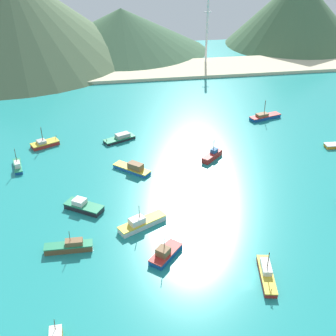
{
  "coord_description": "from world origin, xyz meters",
  "views": [
    {
      "loc": [
        -23.31,
        -54.01,
        54.99
      ],
      "look_at": [
        -8.31,
        37.42,
        1.52
      ],
      "focal_mm": 46.06,
      "sensor_mm": 36.0,
      "label": 1
    }
  ],
  "objects_px": {
    "fishing_boat_1": "(265,117)",
    "fishing_boat_6": "(266,274)",
    "fishing_boat_10": "(18,166)",
    "fishing_boat_8": "(165,253)",
    "fishing_boat_13": "(69,246)",
    "fishing_boat_3": "(45,144)",
    "radio_tower": "(207,32)",
    "fishing_boat_0": "(212,155)",
    "fishing_boat_5": "(141,223)",
    "fishing_boat_11": "(83,206)",
    "fishing_boat_9": "(133,168)",
    "fishing_boat_4": "(120,138)"
  },
  "relations": [
    {
      "from": "fishing_boat_4",
      "to": "fishing_boat_9",
      "type": "xyz_separation_m",
      "value": [
        2.0,
        -18.15,
        0.16
      ]
    },
    {
      "from": "fishing_boat_1",
      "to": "fishing_boat_6",
      "type": "distance_m",
      "value": 71.4
    },
    {
      "from": "fishing_boat_10",
      "to": "fishing_boat_13",
      "type": "height_order",
      "value": "fishing_boat_10"
    },
    {
      "from": "fishing_boat_3",
      "to": "fishing_boat_10",
      "type": "xyz_separation_m",
      "value": [
        -5.69,
        -11.86,
        0.02
      ]
    },
    {
      "from": "fishing_boat_8",
      "to": "fishing_boat_13",
      "type": "bearing_deg",
      "value": 164.57
    },
    {
      "from": "fishing_boat_3",
      "to": "fishing_boat_5",
      "type": "height_order",
      "value": "fishing_boat_3"
    },
    {
      "from": "fishing_boat_1",
      "to": "fishing_boat_6",
      "type": "height_order",
      "value": "fishing_boat_1"
    },
    {
      "from": "fishing_boat_3",
      "to": "fishing_boat_11",
      "type": "bearing_deg",
      "value": -71.56
    },
    {
      "from": "fishing_boat_8",
      "to": "fishing_boat_11",
      "type": "distance_m",
      "value": 23.69
    },
    {
      "from": "fishing_boat_3",
      "to": "radio_tower",
      "type": "height_order",
      "value": "radio_tower"
    },
    {
      "from": "fishing_boat_4",
      "to": "fishing_boat_11",
      "type": "relative_size",
      "value": 1.07
    },
    {
      "from": "fishing_boat_10",
      "to": "radio_tower",
      "type": "distance_m",
      "value": 107.39
    },
    {
      "from": "fishing_boat_3",
      "to": "fishing_boat_0",
      "type": "bearing_deg",
      "value": -18.27
    },
    {
      "from": "fishing_boat_0",
      "to": "fishing_boat_4",
      "type": "xyz_separation_m",
      "value": [
        -23.39,
        14.88,
        -0.19
      ]
    },
    {
      "from": "fishing_boat_6",
      "to": "fishing_boat_8",
      "type": "xyz_separation_m",
      "value": [
        -16.86,
        8.03,
        0.11
      ]
    },
    {
      "from": "fishing_boat_10",
      "to": "fishing_boat_13",
      "type": "bearing_deg",
      "value": -67.52
    },
    {
      "from": "fishing_boat_9",
      "to": "fishing_boat_10",
      "type": "xyz_separation_m",
      "value": [
        -28.83,
        6.11,
        -0.11
      ]
    },
    {
      "from": "fishing_boat_11",
      "to": "fishing_boat_4",
      "type": "bearing_deg",
      "value": 72.69
    },
    {
      "from": "fishing_boat_6",
      "to": "fishing_boat_13",
      "type": "bearing_deg",
      "value": 159.51
    },
    {
      "from": "fishing_boat_1",
      "to": "fishing_boat_13",
      "type": "bearing_deg",
      "value": -137.53
    },
    {
      "from": "fishing_boat_8",
      "to": "radio_tower",
      "type": "distance_m",
      "value": 126.56
    },
    {
      "from": "fishing_boat_0",
      "to": "fishing_boat_5",
      "type": "height_order",
      "value": "fishing_boat_5"
    },
    {
      "from": "fishing_boat_6",
      "to": "fishing_boat_10",
      "type": "bearing_deg",
      "value": 136.04
    },
    {
      "from": "fishing_boat_3",
      "to": "fishing_boat_13",
      "type": "relative_size",
      "value": 0.89
    },
    {
      "from": "fishing_boat_1",
      "to": "fishing_boat_6",
      "type": "xyz_separation_m",
      "value": [
        -24.49,
        -67.07,
        -0.0
      ]
    },
    {
      "from": "fishing_boat_5",
      "to": "fishing_boat_11",
      "type": "bearing_deg",
      "value": 145.69
    },
    {
      "from": "fishing_boat_4",
      "to": "radio_tower",
      "type": "distance_m",
      "value": 82.13
    },
    {
      "from": "fishing_boat_8",
      "to": "fishing_boat_9",
      "type": "relative_size",
      "value": 0.82
    },
    {
      "from": "fishing_boat_10",
      "to": "radio_tower",
      "type": "xyz_separation_m",
      "value": [
        68.81,
        81.43,
        12.92
      ]
    },
    {
      "from": "fishing_boat_3",
      "to": "fishing_boat_9",
      "type": "height_order",
      "value": "fishing_boat_3"
    },
    {
      "from": "fishing_boat_3",
      "to": "fishing_boat_9",
      "type": "relative_size",
      "value": 0.87
    },
    {
      "from": "fishing_boat_3",
      "to": "fishing_boat_6",
      "type": "distance_m",
      "value": 72.88
    },
    {
      "from": "fishing_boat_0",
      "to": "fishing_boat_6",
      "type": "bearing_deg",
      "value": -91.94
    },
    {
      "from": "fishing_boat_6",
      "to": "fishing_boat_8",
      "type": "bearing_deg",
      "value": 154.52
    },
    {
      "from": "fishing_boat_5",
      "to": "radio_tower",
      "type": "height_order",
      "value": "radio_tower"
    },
    {
      "from": "fishing_boat_10",
      "to": "fishing_boat_13",
      "type": "relative_size",
      "value": 0.85
    },
    {
      "from": "fishing_boat_11",
      "to": "fishing_boat_6",
      "type": "bearing_deg",
      "value": -39.15
    },
    {
      "from": "fishing_boat_5",
      "to": "fishing_boat_10",
      "type": "height_order",
      "value": "fishing_boat_10"
    },
    {
      "from": "fishing_boat_6",
      "to": "fishing_boat_4",
      "type": "bearing_deg",
      "value": 110.35
    },
    {
      "from": "fishing_boat_5",
      "to": "fishing_boat_0",
      "type": "bearing_deg",
      "value": 50.17
    },
    {
      "from": "fishing_boat_8",
      "to": "radio_tower",
      "type": "height_order",
      "value": "radio_tower"
    },
    {
      "from": "fishing_boat_0",
      "to": "fishing_boat_8",
      "type": "xyz_separation_m",
      "value": [
        -18.36,
        -36.09,
        -0.05
      ]
    },
    {
      "from": "fishing_boat_5",
      "to": "radio_tower",
      "type": "distance_m",
      "value": 118.19
    },
    {
      "from": "fishing_boat_3",
      "to": "fishing_boat_9",
      "type": "bearing_deg",
      "value": -37.83
    },
    {
      "from": "fishing_boat_0",
      "to": "fishing_boat_9",
      "type": "relative_size",
      "value": 0.71
    },
    {
      "from": "fishing_boat_4",
      "to": "fishing_boat_6",
      "type": "height_order",
      "value": "fishing_boat_6"
    },
    {
      "from": "fishing_boat_11",
      "to": "radio_tower",
      "type": "height_order",
      "value": "radio_tower"
    },
    {
      "from": "fishing_boat_0",
      "to": "radio_tower",
      "type": "distance_m",
      "value": 87.24
    },
    {
      "from": "fishing_boat_8",
      "to": "fishing_boat_0",
      "type": "bearing_deg",
      "value": 63.04
    },
    {
      "from": "fishing_boat_8",
      "to": "fishing_boat_13",
      "type": "xyz_separation_m",
      "value": [
        -17.78,
        4.91,
        0.01
      ]
    }
  ]
}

